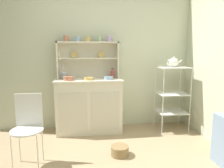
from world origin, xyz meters
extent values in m
cube|color=beige|center=(0.00, 1.62, 1.25)|extent=(3.84, 0.05, 2.50)
cube|color=silver|center=(-0.18, 1.37, 0.44)|extent=(1.05, 0.42, 0.88)
cube|color=beige|center=(-0.43, 1.16, 0.40)|extent=(0.44, 0.01, 0.62)
cube|color=beige|center=(0.07, 1.16, 0.40)|extent=(0.44, 0.01, 0.62)
cube|color=#EEE6CE|center=(-0.18, 1.37, 0.87)|extent=(1.08, 0.45, 0.02)
cube|color=beige|center=(-0.18, 1.57, 1.19)|extent=(1.01, 0.02, 0.61)
cube|color=silver|center=(-0.67, 1.49, 1.19)|extent=(0.02, 0.18, 0.61)
cube|color=silver|center=(0.31, 1.49, 1.19)|extent=(0.02, 0.18, 0.61)
cube|color=silver|center=(-0.18, 1.49, 1.22)|extent=(0.97, 0.16, 0.02)
cube|color=silver|center=(-0.18, 1.49, 1.48)|extent=(1.01, 0.18, 0.02)
cylinder|color=#DBB760|center=(-0.40, 1.53, 1.28)|extent=(0.11, 0.03, 0.11)
cylinder|color=#DBB760|center=(0.04, 1.53, 1.28)|extent=(0.11, 0.03, 0.11)
cylinder|color=silver|center=(0.98, 1.08, 0.54)|extent=(0.01, 0.01, 1.07)
cylinder|color=silver|center=(1.45, 1.08, 0.54)|extent=(0.01, 0.01, 1.07)
cylinder|color=silver|center=(0.98, 1.46, 0.54)|extent=(0.01, 0.01, 1.07)
cylinder|color=silver|center=(1.45, 1.46, 0.54)|extent=(0.01, 0.01, 1.07)
cube|color=silver|center=(1.21, 1.27, 1.07)|extent=(0.48, 0.40, 0.01)
cube|color=silver|center=(1.21, 1.27, 0.63)|extent=(0.48, 0.40, 0.01)
cube|color=silver|center=(1.21, 1.27, 0.31)|extent=(0.48, 0.40, 0.01)
cylinder|color=white|center=(-1.04, 0.23, 0.23)|extent=(0.01, 0.01, 0.45)
cylinder|color=white|center=(-0.77, 0.23, 0.23)|extent=(0.01, 0.01, 0.45)
cylinder|color=white|center=(-1.04, 0.50, 0.23)|extent=(0.01, 0.01, 0.45)
cylinder|color=white|center=(-0.77, 0.50, 0.23)|extent=(0.01, 0.01, 0.45)
cylinder|color=white|center=(-0.91, 0.37, 0.45)|extent=(0.36, 0.36, 0.02)
cube|color=white|center=(-0.91, 0.50, 0.65)|extent=(0.31, 0.02, 0.40)
cylinder|color=#93754C|center=(0.19, 0.50, 0.06)|extent=(0.23, 0.23, 0.13)
cylinder|color=#C67556|center=(-0.53, 1.49, 1.54)|extent=(0.07, 0.07, 0.09)
torus|color=#C67556|center=(-0.49, 1.49, 1.54)|extent=(0.01, 0.05, 0.05)
cylinder|color=#8EB2D1|center=(-0.35, 1.49, 1.53)|extent=(0.08, 0.08, 0.08)
torus|color=#8EB2D1|center=(-0.30, 1.49, 1.53)|extent=(0.01, 0.04, 0.04)
cylinder|color=#DBB760|center=(-0.18, 1.49, 1.53)|extent=(0.08, 0.08, 0.08)
torus|color=#DBB760|center=(-0.13, 1.49, 1.53)|extent=(0.01, 0.04, 0.04)
cylinder|color=#9EB78E|center=(0.01, 1.49, 1.54)|extent=(0.07, 0.07, 0.09)
torus|color=#9EB78E|center=(0.06, 1.49, 1.54)|extent=(0.01, 0.05, 0.05)
cylinder|color=#B79ECC|center=(0.17, 1.49, 1.54)|extent=(0.08, 0.08, 0.09)
torus|color=#B79ECC|center=(0.22, 1.49, 1.54)|extent=(0.01, 0.05, 0.05)
cylinder|color=#C67556|center=(-0.50, 1.29, 0.91)|extent=(0.16, 0.16, 0.06)
cylinder|color=#DBB760|center=(-0.18, 1.29, 0.91)|extent=(0.15, 0.15, 0.05)
cylinder|color=#8EB2D1|center=(0.14, 1.29, 0.91)|extent=(0.15, 0.15, 0.05)
cylinder|color=#B74C47|center=(0.22, 1.45, 0.95)|extent=(0.06, 0.06, 0.13)
cylinder|color=#B74C47|center=(0.22, 1.45, 1.03)|extent=(0.03, 0.03, 0.03)
cylinder|color=#4C382D|center=(0.22, 1.45, 1.05)|extent=(0.03, 0.03, 0.01)
cylinder|color=#B2B7C6|center=(-0.58, 1.45, 0.94)|extent=(0.08, 0.08, 0.11)
cylinder|color=silver|center=(-0.59, 1.47, 1.01)|extent=(0.03, 0.01, 0.17)
ellipsoid|color=silver|center=(-0.59, 1.47, 1.11)|extent=(0.02, 0.01, 0.01)
cylinder|color=silver|center=(-0.60, 1.44, 1.02)|extent=(0.01, 0.04, 0.19)
ellipsoid|color=silver|center=(-0.60, 1.44, 1.12)|extent=(0.02, 0.01, 0.01)
cylinder|color=silver|center=(-0.60, 1.45, 1.01)|extent=(0.02, 0.03, 0.16)
ellipsoid|color=silver|center=(-0.60, 1.45, 1.10)|extent=(0.02, 0.01, 0.01)
sphere|color=white|center=(1.21, 1.27, 1.15)|extent=(0.16, 0.16, 0.16)
sphere|color=silver|center=(1.21, 1.27, 1.24)|extent=(0.02, 0.02, 0.02)
cylinder|color=white|center=(1.32, 1.27, 1.16)|extent=(0.09, 0.02, 0.07)
torus|color=white|center=(1.12, 1.27, 1.15)|extent=(0.01, 0.10, 0.10)
camera|label=1|loc=(-0.24, -1.95, 1.35)|focal=32.87mm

